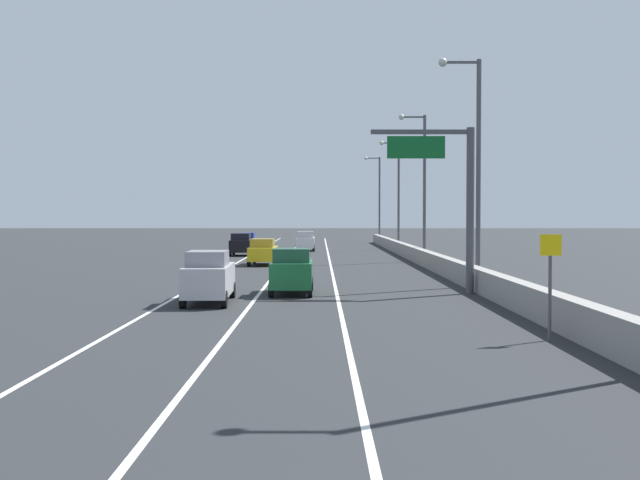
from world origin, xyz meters
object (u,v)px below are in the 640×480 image
car_black_2 (242,244)px  car_silver_5 (210,277)px  lamp_post_right_second (475,157)px  car_green_0 (293,271)px  speed_advisory_sign (552,278)px  overhead_sign_gantry (455,189)px  car_yellow_1 (264,252)px  car_blue_4 (248,242)px  lamp_post_right_fifth (379,194)px  lamp_post_right_third (423,178)px  lamp_post_right_fourth (398,188)px  car_white_3 (307,241)px

car_black_2 → car_silver_5: 38.49m
lamp_post_right_second → car_green_0: 11.15m
speed_advisory_sign → car_green_0: bearing=120.2°
overhead_sign_gantry → car_green_0: bearing=-178.2°
car_yellow_1 → car_black_2: car_black_2 is taller
car_blue_4 → lamp_post_right_fifth: bearing=59.4°
car_green_0 → car_blue_4: (-6.09, 43.83, -0.09)m
lamp_post_right_third → car_silver_5: size_ratio=2.36×
lamp_post_right_fourth → lamp_post_right_third: bearing=-90.4°
speed_advisory_sign → car_white_3: bearing=97.8°
lamp_post_right_second → lamp_post_right_fourth: size_ratio=1.00×
lamp_post_right_second → lamp_post_right_fifth: (-0.04, 65.20, 0.00)m
speed_advisory_sign → lamp_post_right_third: (1.34, 38.98, 4.67)m
car_silver_5 → lamp_post_right_fifth: bearing=80.6°
car_white_3 → car_blue_4: (-5.89, -0.73, -0.05)m
car_green_0 → lamp_post_right_third: bearing=70.5°
car_white_3 → car_silver_5: bearing=-93.6°
lamp_post_right_second → car_black_2: lamp_post_right_second is taller
lamp_post_right_third → car_black_2: size_ratio=2.75×
overhead_sign_gantry → lamp_post_right_third: lamp_post_right_third is taller
overhead_sign_gantry → car_green_0: (-7.31, -0.23, -3.70)m
car_black_2 → lamp_post_right_fifth: bearing=67.0°
overhead_sign_gantry → car_white_3: overhead_sign_gantry is taller
lamp_post_right_third → lamp_post_right_fourth: size_ratio=1.00×
lamp_post_right_fourth → car_yellow_1: bearing=-114.8°
car_yellow_1 → speed_advisory_sign: bearing=-73.0°
car_black_2 → car_yellow_1: bearing=-77.8°
car_white_3 → car_black_2: bearing=-119.4°
lamp_post_right_second → lamp_post_right_fourth: bearing=89.6°
lamp_post_right_fifth → car_white_3: bearing=-110.3°
lamp_post_right_fifth → car_silver_5: size_ratio=2.36×
lamp_post_right_second → lamp_post_right_third: bearing=89.5°
car_green_0 → car_white_3: car_green_0 is taller
car_green_0 → car_white_3: 44.56m
speed_advisory_sign → car_blue_4: bearing=103.6°
car_silver_5 → car_green_0: bearing=48.5°
lamp_post_right_third → car_silver_5: lamp_post_right_third is taller
lamp_post_right_fourth → car_white_3: size_ratio=2.42×
speed_advisory_sign → lamp_post_right_fifth: 82.59m
lamp_post_right_fourth → car_silver_5: bearing=-103.7°
car_silver_5 → car_yellow_1: bearing=89.1°
speed_advisory_sign → lamp_post_right_third: bearing=88.0°
car_yellow_1 → car_blue_4: 22.78m
lamp_post_right_fourth → car_green_0: lamp_post_right_fourth is taller
lamp_post_right_fifth → car_white_3: (-9.08, -24.58, -5.46)m
lamp_post_right_third → car_green_0: 27.77m
car_black_2 → overhead_sign_gantry: bearing=-69.3°
lamp_post_right_fourth → car_black_2: (-14.98, -12.64, -5.44)m
lamp_post_right_second → lamp_post_right_third: 21.73m
lamp_post_right_fourth → car_white_3: lamp_post_right_fourth is taller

